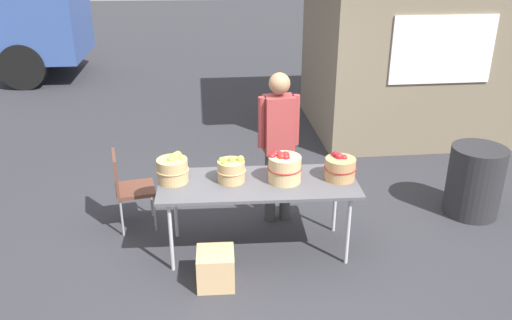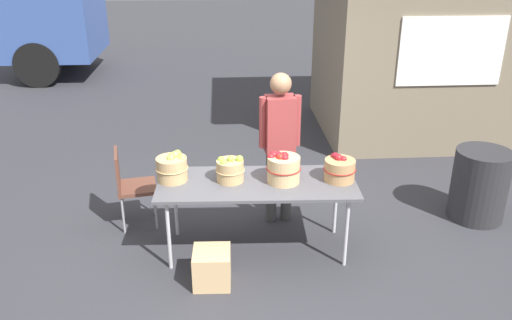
% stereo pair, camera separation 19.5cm
% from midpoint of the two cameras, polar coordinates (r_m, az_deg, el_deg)
% --- Properties ---
extents(ground_plane, '(40.00, 40.00, 0.00)m').
position_cam_midpoint_polar(ground_plane, '(5.48, -0.81, -9.45)').
color(ground_plane, '#2D2D33').
extents(market_table, '(1.90, 0.76, 0.75)m').
position_cam_midpoint_polar(market_table, '(5.13, -0.86, -2.83)').
color(market_table, '#4C4C51').
rests_on(market_table, ground).
extents(apple_basket_green_0, '(0.31, 0.31, 0.28)m').
position_cam_midpoint_polar(apple_basket_green_0, '(5.15, -9.93, -0.99)').
color(apple_basket_green_0, tan).
rests_on(apple_basket_green_0, market_table).
extents(apple_basket_green_1, '(0.28, 0.28, 0.26)m').
position_cam_midpoint_polar(apple_basket_green_1, '(5.09, -3.77, -1.10)').
color(apple_basket_green_1, tan).
rests_on(apple_basket_green_1, market_table).
extents(apple_basket_red_0, '(0.33, 0.33, 0.30)m').
position_cam_midpoint_polar(apple_basket_red_0, '(5.07, 1.93, -0.83)').
color(apple_basket_red_0, tan).
rests_on(apple_basket_red_0, market_table).
extents(apple_basket_red_1, '(0.31, 0.31, 0.26)m').
position_cam_midpoint_polar(apple_basket_red_1, '(5.18, 7.87, -0.84)').
color(apple_basket_red_1, '#A87F51').
rests_on(apple_basket_red_1, market_table).
extents(vendor_adult, '(0.44, 0.26, 1.66)m').
position_cam_midpoint_polar(vendor_adult, '(5.58, 1.42, 2.48)').
color(vendor_adult, '#3F3F3F').
rests_on(vendor_adult, ground).
extents(food_kiosk, '(3.61, 3.03, 2.74)m').
position_cam_midpoint_polar(food_kiosk, '(8.71, 15.86, 12.14)').
color(food_kiosk, '#726651').
rests_on(food_kiosk, ground).
extents(folding_chair, '(0.48, 0.48, 0.86)m').
position_cam_midpoint_polar(folding_chair, '(5.80, -14.45, -2.53)').
color(folding_chair, brown).
rests_on(folding_chair, ground).
extents(trash_barrel, '(0.60, 0.60, 0.79)m').
position_cam_midpoint_polar(trash_barrel, '(6.38, 21.47, -2.10)').
color(trash_barrel, '#262628').
rests_on(trash_barrel, ground).
extents(produce_crate, '(0.33, 0.33, 0.33)m').
position_cam_midpoint_polar(produce_crate, '(4.93, -5.47, -11.42)').
color(produce_crate, tan).
rests_on(produce_crate, ground).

